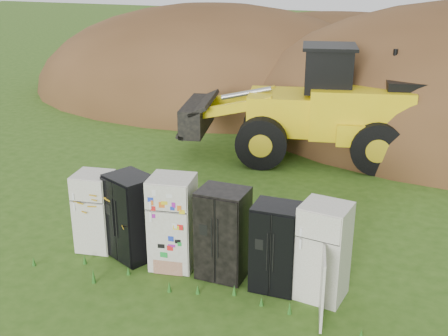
# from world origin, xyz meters

# --- Properties ---
(ground) EXTENTS (120.00, 120.00, 0.00)m
(ground) POSITION_xyz_m (0.00, 0.00, 0.00)
(ground) COLOR #305216
(ground) RESTS_ON ground
(fridge_leftmost) EXTENTS (0.83, 0.81, 1.63)m
(fridge_leftmost) POSITION_xyz_m (-2.41, 0.03, 0.82)
(fridge_leftmost) COLOR white
(fridge_leftmost) RESTS_ON ground
(fridge_black_side) EXTENTS (1.11, 1.01, 1.72)m
(fridge_black_side) POSITION_xyz_m (-1.54, 0.00, 0.86)
(fridge_black_side) COLOR black
(fridge_black_side) RESTS_ON ground
(fridge_sticker) EXTENTS (0.94, 0.89, 1.83)m
(fridge_sticker) POSITION_xyz_m (-0.63, -0.00, 0.92)
(fridge_sticker) COLOR silver
(fridge_sticker) RESTS_ON ground
(fridge_dark_mid) EXTENTS (0.88, 0.72, 1.73)m
(fridge_dark_mid) POSITION_xyz_m (0.39, 0.03, 0.86)
(fridge_dark_mid) COLOR black
(fridge_dark_mid) RESTS_ON ground
(fridge_black_right) EXTENTS (0.84, 0.71, 1.62)m
(fridge_black_right) POSITION_xyz_m (1.42, -0.01, 0.81)
(fridge_black_right) COLOR black
(fridge_black_right) RESTS_ON ground
(fridge_open_door) EXTENTS (0.87, 0.82, 1.75)m
(fridge_open_door) POSITION_xyz_m (2.27, 0.02, 0.88)
(fridge_open_door) COLOR white
(fridge_open_door) RESTS_ON ground
(wheel_loader) EXTENTS (7.43, 4.42, 3.36)m
(wheel_loader) POSITION_xyz_m (-0.21, 7.18, 1.68)
(wheel_loader) COLOR yellow
(wheel_loader) RESTS_ON ground
(dirt_mound_left) EXTENTS (17.03, 12.77, 7.81)m
(dirt_mound_left) POSITION_xyz_m (-5.99, 14.53, 0.00)
(dirt_mound_left) COLOR #472D16
(dirt_mound_left) RESTS_ON ground
(dirt_mound_back) EXTENTS (19.88, 13.26, 6.67)m
(dirt_mound_back) POSITION_xyz_m (-1.08, 18.85, 0.00)
(dirt_mound_back) COLOR #472D16
(dirt_mound_back) RESTS_ON ground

